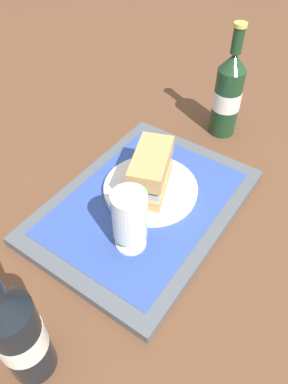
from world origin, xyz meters
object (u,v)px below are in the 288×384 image
(plate, at_px, (151,189))
(beer_glass, at_px, (130,218))
(sandwich, at_px, (151,172))
(second_bottle, at_px, (228,94))
(beer_bottle, at_px, (18,333))

(plate, relative_size, beer_glass, 1.52)
(sandwich, bearing_deg, second_bottle, 155.94)
(beer_glass, bearing_deg, sandwich, -161.19)
(plate, relative_size, second_bottle, 0.71)
(beer_glass, bearing_deg, plate, -161.13)
(sandwich, bearing_deg, plate, 180.00)
(beer_glass, height_order, beer_bottle, beer_bottle)
(beer_glass, bearing_deg, beer_bottle, 0.56)
(beer_glass, xyz_separation_m, beer_bottle, (0.24, 0.00, 0.01))
(beer_bottle, bearing_deg, second_bottle, -177.39)
(sandwich, xyz_separation_m, beer_glass, (0.12, 0.04, 0.01))
(second_bottle, bearing_deg, sandwich, -2.82)
(sandwich, bearing_deg, beer_bottle, -14.28)
(plate, height_order, beer_bottle, beer_bottle)
(plate, relative_size, sandwich, 1.32)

